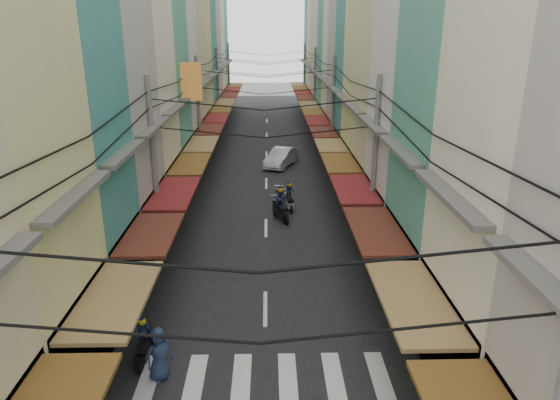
{
  "coord_description": "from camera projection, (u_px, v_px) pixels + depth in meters",
  "views": [
    {
      "loc": [
        0.17,
        -18.47,
        10.06
      ],
      "look_at": [
        0.69,
        3.8,
        2.34
      ],
      "focal_mm": 32.0,
      "sensor_mm": 36.0,
      "label": 1
    }
  ],
  "objects": [
    {
      "name": "traffic_sign",
      "position": [
        426.0,
        253.0,
        18.23
      ],
      "size": [
        0.1,
        0.67,
        3.06
      ],
      "color": "slate",
      "rests_on": "ground"
    },
    {
      "name": "pedestrians",
      "position": [
        174.0,
        239.0,
        22.44
      ],
      "size": [
        13.73,
        26.61,
        2.19
      ],
      "color": "#281F29",
      "rests_on": "ground"
    },
    {
      "name": "bicycle",
      "position": [
        448.0,
        316.0,
        18.37
      ],
      "size": [
        1.68,
        1.08,
        1.08
      ],
      "primitive_type": "imported",
      "rotation": [
        0.0,
        0.0,
        1.23
      ],
      "color": "black",
      "rests_on": "ground"
    },
    {
      "name": "white_car",
      "position": [
        281.0,
        166.0,
        38.25
      ],
      "size": [
        5.17,
        3.52,
        1.7
      ],
      "primitive_type": "imported",
      "rotation": [
        0.0,
        0.0,
        -0.38
      ],
      "color": "silver",
      "rests_on": "ground"
    },
    {
      "name": "moving_scooters",
      "position": [
        266.0,
        221.0,
        25.9
      ],
      "size": [
        5.64,
        17.19,
        1.99
      ],
      "color": "black",
      "rests_on": "ground"
    },
    {
      "name": "building_row_left",
      "position": [
        146.0,
        32.0,
        33.0
      ],
      "size": [
        7.8,
        67.67,
        23.7
      ],
      "color": "silver",
      "rests_on": "ground"
    },
    {
      "name": "building_row_right",
      "position": [
        383.0,
        38.0,
        33.36
      ],
      "size": [
        7.8,
        68.98,
        22.59
      ],
      "color": "teal",
      "rests_on": "ground"
    },
    {
      "name": "utility_poles",
      "position": [
        265.0,
        83.0,
        32.76
      ],
      "size": [
        10.2,
        66.13,
        8.2
      ],
      "color": "slate",
      "rests_on": "ground"
    },
    {
      "name": "ground",
      "position": [
        265.0,
        283.0,
        20.73
      ],
      "size": [
        160.0,
        160.0,
        0.0
      ],
      "primitive_type": "plane",
      "color": "#62615D",
      "rests_on": "ground"
    },
    {
      "name": "crosswalk",
      "position": [
        265.0,
        378.0,
        15.06
      ],
      "size": [
        7.55,
        2.4,
        0.01
      ],
      "color": "silver",
      "rests_on": "ground"
    },
    {
      "name": "road",
      "position": [
        266.0,
        161.0,
        39.62
      ],
      "size": [
        10.0,
        80.0,
        0.02
      ],
      "primitive_type": "cube",
      "color": "black",
      "rests_on": "ground"
    },
    {
      "name": "sidewalk_left",
      "position": [
        184.0,
        161.0,
        39.47
      ],
      "size": [
        3.0,
        80.0,
        0.06
      ],
      "primitive_type": "cube",
      "color": "gray",
      "rests_on": "ground"
    },
    {
      "name": "parked_scooters",
      "position": [
        373.0,
        315.0,
        17.62
      ],
      "size": [
        12.84,
        13.91,
        0.98
      ],
      "color": "black",
      "rests_on": "ground"
    },
    {
      "name": "market_umbrella",
      "position": [
        452.0,
        248.0,
        19.04
      ],
      "size": [
        2.24,
        2.24,
        2.37
      ],
      "color": "#B2B2B7",
      "rests_on": "ground"
    },
    {
      "name": "sidewalk_right",
      "position": [
        348.0,
        160.0,
        39.76
      ],
      "size": [
        3.0,
        80.0,
        0.06
      ],
      "primitive_type": "cube",
      "color": "gray",
      "rests_on": "ground"
    }
  ]
}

